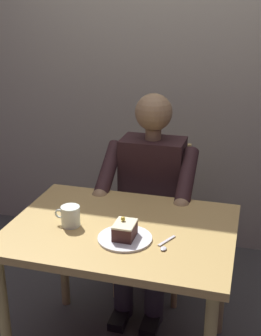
% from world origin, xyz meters
% --- Properties ---
extents(cafe_rear_panel, '(6.40, 0.12, 3.00)m').
position_xyz_m(cafe_rear_panel, '(0.00, -1.33, 1.50)').
color(cafe_rear_panel, '#A8A38C').
rests_on(cafe_rear_panel, ground).
extents(dining_table, '(1.02, 0.76, 0.75)m').
position_xyz_m(dining_table, '(0.00, 0.00, 0.65)').
color(dining_table, tan).
rests_on(dining_table, ground).
extents(chair, '(0.42, 0.42, 0.90)m').
position_xyz_m(chair, '(0.00, -0.72, 0.50)').
color(chair, tan).
rests_on(chair, ground).
extents(seated_person, '(0.53, 0.58, 1.24)m').
position_xyz_m(seated_person, '(0.00, -0.54, 0.65)').
color(seated_person, '#301C1D').
rests_on(seated_person, ground).
extents(dessert_plate, '(0.24, 0.24, 0.01)m').
position_xyz_m(dessert_plate, '(-0.05, 0.11, 0.75)').
color(dessert_plate, white).
rests_on(dessert_plate, dining_table).
extents(cake_slice, '(0.09, 0.11, 0.09)m').
position_xyz_m(cake_slice, '(-0.05, 0.11, 0.79)').
color(cake_slice, '#432420').
rests_on(cake_slice, dessert_plate).
extents(coffee_cup, '(0.12, 0.09, 0.09)m').
position_xyz_m(coffee_cup, '(0.23, 0.05, 0.80)').
color(coffee_cup, silver).
rests_on(coffee_cup, dining_table).
extents(dessert_spoon, '(0.06, 0.14, 0.01)m').
position_xyz_m(dessert_spoon, '(-0.23, 0.12, 0.75)').
color(dessert_spoon, silver).
rests_on(dessert_spoon, dining_table).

